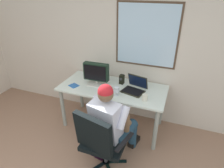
% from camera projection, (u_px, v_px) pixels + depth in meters
% --- Properties ---
extents(wall_rear, '(5.60, 0.08, 2.62)m').
position_uv_depth(wall_rear, '(121.00, 46.00, 3.23)').
color(wall_rear, beige).
rests_on(wall_rear, ground).
extents(desk, '(1.71, 0.78, 0.76)m').
position_uv_depth(desk, '(113.00, 93.00, 3.15)').
color(desk, '#949B92').
rests_on(desk, ground).
extents(office_chair, '(0.69, 0.63, 0.94)m').
position_uv_depth(office_chair, '(100.00, 139.00, 2.40)').
color(office_chair, black).
rests_on(office_chair, ground).
extents(person_seated, '(0.62, 0.85, 1.23)m').
position_uv_depth(person_seated, '(112.00, 121.00, 2.55)').
color(person_seated, navy).
rests_on(person_seated, ground).
extents(crt_monitor, '(0.41, 0.24, 0.37)m').
position_uv_depth(crt_monitor, '(96.00, 73.00, 3.11)').
color(crt_monitor, beige).
rests_on(crt_monitor, desk).
extents(laptop, '(0.39, 0.38, 0.23)m').
position_uv_depth(laptop, '(135.00, 87.00, 2.99)').
color(laptop, black).
rests_on(laptop, desk).
extents(wine_glass, '(0.09, 0.09, 0.14)m').
position_uv_depth(wine_glass, '(116.00, 90.00, 2.84)').
color(wine_glass, silver).
rests_on(wine_glass, desk).
extents(desk_speaker, '(0.08, 0.09, 0.15)m').
position_uv_depth(desk_speaker, '(122.00, 79.00, 3.19)').
color(desk_speaker, black).
rests_on(desk_speaker, desk).
extents(cd_case, '(0.18, 0.17, 0.01)m').
position_uv_depth(cd_case, '(74.00, 86.00, 3.15)').
color(cd_case, '#245EB3').
rests_on(cd_case, desk).
extents(coffee_mug, '(0.08, 0.08, 0.10)m').
position_uv_depth(coffee_mug, '(145.00, 98.00, 2.74)').
color(coffee_mug, silver).
rests_on(coffee_mug, desk).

